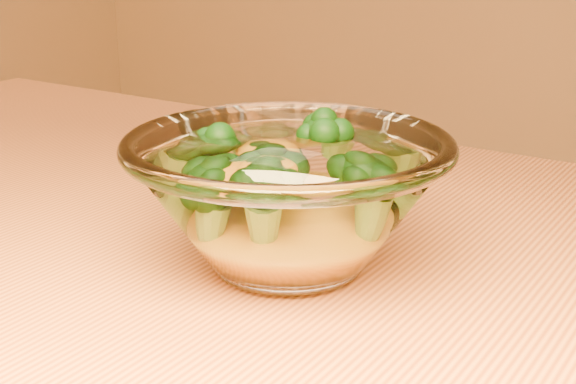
{
  "coord_description": "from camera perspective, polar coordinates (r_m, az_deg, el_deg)",
  "views": [
    {
      "loc": [
        0.36,
        -0.35,
        0.97
      ],
      "look_at": [
        0.1,
        0.05,
        0.8
      ],
      "focal_mm": 50.0,
      "sensor_mm": 36.0,
      "label": 1
    }
  ],
  "objects": [
    {
      "name": "broccoli_heap",
      "position": [
        0.52,
        -1.04,
        1.23
      ],
      "size": [
        0.14,
        0.13,
        0.07
      ],
      "color": "black",
      "rests_on": "cheese_sauce"
    },
    {
      "name": "glass_bowl",
      "position": [
        0.51,
        -0.0,
        -0.48
      ],
      "size": [
        0.21,
        0.21,
        0.09
      ],
      "color": "white",
      "rests_on": "table"
    },
    {
      "name": "cheese_sauce",
      "position": [
        0.52,
        -0.0,
        -2.54
      ],
      "size": [
        0.11,
        0.11,
        0.03
      ],
      "primitive_type": "ellipsoid",
      "color": "orange",
      "rests_on": "glass_bowl"
    }
  ]
}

